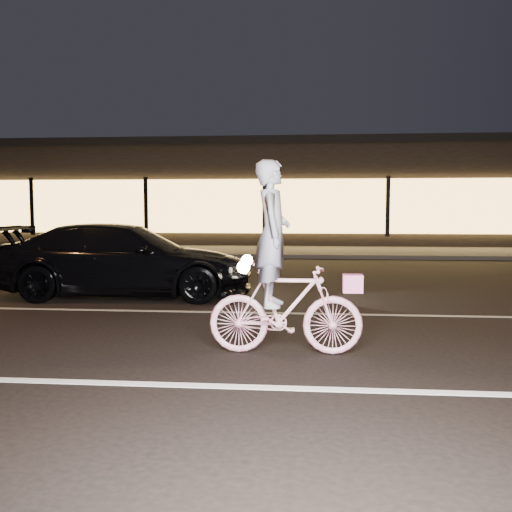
# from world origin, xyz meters

# --- Properties ---
(ground) EXTENTS (90.00, 90.00, 0.00)m
(ground) POSITION_xyz_m (0.00, 0.00, 0.00)
(ground) COLOR black
(ground) RESTS_ON ground
(lane_stripe_near) EXTENTS (60.00, 0.12, 0.01)m
(lane_stripe_near) POSITION_xyz_m (0.00, -1.50, 0.00)
(lane_stripe_near) COLOR silver
(lane_stripe_near) RESTS_ON ground
(lane_stripe_far) EXTENTS (60.00, 0.10, 0.01)m
(lane_stripe_far) POSITION_xyz_m (0.00, 2.00, 0.00)
(lane_stripe_far) COLOR gray
(lane_stripe_far) RESTS_ON ground
(sidewalk) EXTENTS (30.00, 4.00, 0.12)m
(sidewalk) POSITION_xyz_m (0.00, 13.00, 0.06)
(sidewalk) COLOR #383533
(sidewalk) RESTS_ON ground
(storefront) EXTENTS (25.40, 8.42, 4.20)m
(storefront) POSITION_xyz_m (0.00, 18.97, 2.15)
(storefront) COLOR black
(storefront) RESTS_ON ground
(cyclist) EXTENTS (1.64, 0.57, 2.07)m
(cyclist) POSITION_xyz_m (1.37, -0.32, 0.73)
(cyclist) COLOR #F24577
(cyclist) RESTS_ON ground
(sedan) EXTENTS (4.51, 2.05, 1.28)m
(sedan) POSITION_xyz_m (-1.55, 3.38, 0.64)
(sedan) COLOR black
(sedan) RESTS_ON ground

